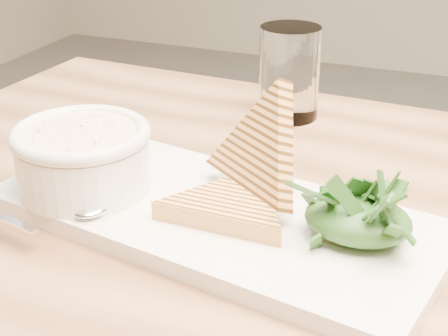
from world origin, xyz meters
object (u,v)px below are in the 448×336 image
at_px(table_top, 330,253).
at_px(glass_near, 289,73).
at_px(soup_bowl, 84,165).
at_px(platter, 216,216).

bearing_deg(table_top, glass_near, 115.24).
bearing_deg(soup_bowl, platter, 4.92).
height_order(platter, soup_bowl, soup_bowl).
xyz_separation_m(table_top, soup_bowl, (-0.24, -0.03, 0.06)).
relative_size(soup_bowl, glass_near, 1.08).
xyz_separation_m(soup_bowl, glass_near, (0.11, 0.31, 0.02)).
xyz_separation_m(platter, glass_near, (-0.02, 0.30, 0.05)).
bearing_deg(glass_near, platter, -85.49).
height_order(platter, glass_near, glass_near).
height_order(table_top, soup_bowl, soup_bowl).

